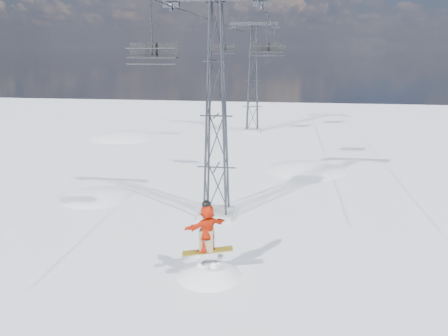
{
  "coord_description": "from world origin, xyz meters",
  "views": [
    {
      "loc": [
        4.32,
        -14.09,
        8.9
      ],
      "look_at": [
        1.81,
        3.72,
        3.92
      ],
      "focal_mm": 35.0,
      "sensor_mm": 36.0,
      "label": 1
    }
  ],
  "objects": [
    {
      "name": "ground",
      "position": [
        0.0,
        0.0,
        0.0
      ],
      "size": [
        120.0,
        120.0,
        0.0
      ],
      "primitive_type": "plane",
      "color": "white",
      "rests_on": "ground"
    },
    {
      "name": "snow_terrain",
      "position": [
        -4.77,
        21.24,
        -9.59
      ],
      "size": [
        39.0,
        37.0,
        22.0
      ],
      "color": "white",
      "rests_on": "ground"
    },
    {
      "name": "lift_tower_near",
      "position": [
        0.8,
        8.0,
        5.47
      ],
      "size": [
        5.2,
        1.8,
        11.43
      ],
      "color": "#999999",
      "rests_on": "ground"
    },
    {
      "name": "lift_tower_far",
      "position": [
        0.8,
        33.0,
        5.47
      ],
      "size": [
        5.2,
        1.8,
        11.43
      ],
      "color": "#999999",
      "rests_on": "ground"
    },
    {
      "name": "haul_cables",
      "position": [
        0.8,
        19.5,
        10.85
      ],
      "size": [
        4.46,
        51.0,
        0.06
      ],
      "color": "black",
      "rests_on": "ground"
    },
    {
      "name": "snowboarder_jump",
      "position": [
        1.51,
        1.51,
        -1.6
      ],
      "size": [
        4.4,
        4.4,
        7.27
      ],
      "color": "white",
      "rests_on": "ground"
    },
    {
      "name": "lift_chair_near",
      "position": [
        -1.4,
        4.62,
        8.71
      ],
      "size": [
        2.16,
        0.62,
        2.67
      ],
      "color": "black",
      "rests_on": "ground"
    },
    {
      "name": "lift_chair_mid",
      "position": [
        3.0,
        14.84,
        8.85
      ],
      "size": [
        2.01,
        0.58,
        2.5
      ],
      "color": "black",
      "rests_on": "ground"
    },
    {
      "name": "lift_chair_far",
      "position": [
        -1.4,
        26.43,
        8.84
      ],
      "size": [
        2.03,
        0.58,
        2.51
      ],
      "color": "black",
      "rests_on": "ground"
    },
    {
      "name": "lift_chair_extra",
      "position": [
        3.0,
        30.14,
        8.68
      ],
      "size": [
        2.19,
        0.63,
        2.72
      ],
      "color": "black",
      "rests_on": "ground"
    }
  ]
}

